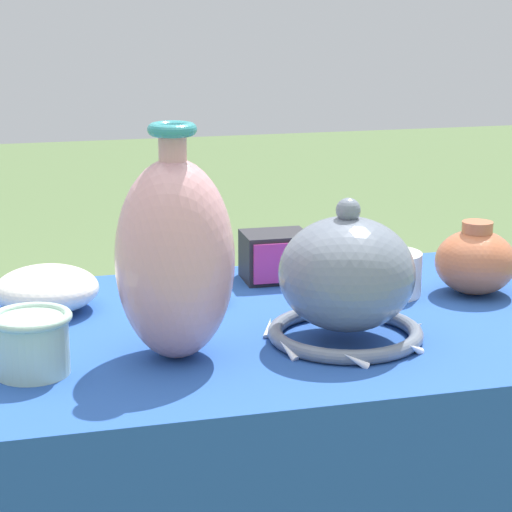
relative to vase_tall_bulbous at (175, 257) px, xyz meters
The scene contains 9 objects.
display_table 0.27m from the vase_tall_bulbous, 38.40° to the left, with size 1.11×0.67×0.70m.
vase_tall_bulbous is the anchor object (origin of this frame).
vase_dome_bell 0.26m from the vase_tall_bulbous, ahead, with size 0.24×0.25×0.22m.
mosaic_tile_box 0.43m from the vase_tall_bulbous, 54.55° to the left, with size 0.12×0.10×0.09m.
bowl_shallow_ivory 0.33m from the vase_tall_bulbous, 122.17° to the left, with size 0.17×0.17×0.07m, color white.
pot_squat_porcelain 0.47m from the vase_tall_bulbous, 26.58° to the left, with size 0.11×0.11×0.07m, color white.
cup_wide_celadon 0.22m from the vase_tall_bulbous, behind, with size 0.11×0.11×0.09m.
jar_round_terracotta 0.58m from the vase_tall_bulbous, 17.39° to the left, with size 0.14×0.14×0.13m.
bowl_shallow_ochre 0.28m from the vase_tall_bulbous, 74.43° to the left, with size 0.13×0.13×0.04m, color gold.
Camera 1 is at (-0.36, -1.44, 1.21)m, focal length 70.00 mm.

